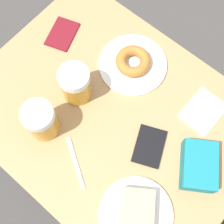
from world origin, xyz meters
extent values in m
plane|color=#474442|center=(0.00, 0.00, 0.00)|extent=(8.00, 8.00, 0.00)
cube|color=tan|center=(0.00, 0.00, 0.72)|extent=(0.71, 0.92, 0.03)
cylinder|color=black|center=(-0.32, -0.42, 0.35)|extent=(0.04, 0.04, 0.70)
cylinder|color=white|center=(0.19, 0.26, 0.74)|extent=(0.22, 0.22, 0.01)
cube|color=#D1B27F|center=(0.19, 0.26, 0.76)|extent=(0.17, 0.16, 0.04)
cylinder|color=white|center=(-0.18, -0.06, 0.74)|extent=(0.24, 0.24, 0.01)
torus|color=#B2702D|center=(-0.18, -0.06, 0.76)|extent=(0.12, 0.12, 0.04)
cylinder|color=#C68C23|center=(0.02, -0.14, 0.79)|extent=(0.10, 0.10, 0.11)
cylinder|color=white|center=(0.02, -0.14, 0.86)|extent=(0.10, 0.10, 0.03)
cylinder|color=#C68C23|center=(0.17, -0.13, 0.79)|extent=(0.10, 0.10, 0.11)
cylinder|color=white|center=(0.17, -0.13, 0.86)|extent=(0.10, 0.10, 0.03)
cube|color=white|center=(-0.20, 0.22, 0.73)|extent=(0.14, 0.11, 0.00)
cube|color=silver|center=(0.20, 0.02, 0.73)|extent=(0.10, 0.15, 0.00)
cube|color=maroon|center=(-0.12, -0.34, 0.74)|extent=(0.15, 0.12, 0.01)
cube|color=black|center=(0.01, 0.16, 0.74)|extent=(0.15, 0.13, 0.01)
cube|color=teal|center=(-0.03, 0.31, 0.76)|extent=(0.18, 0.16, 0.06)
camera|label=1|loc=(0.26, 0.22, 1.70)|focal=50.00mm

